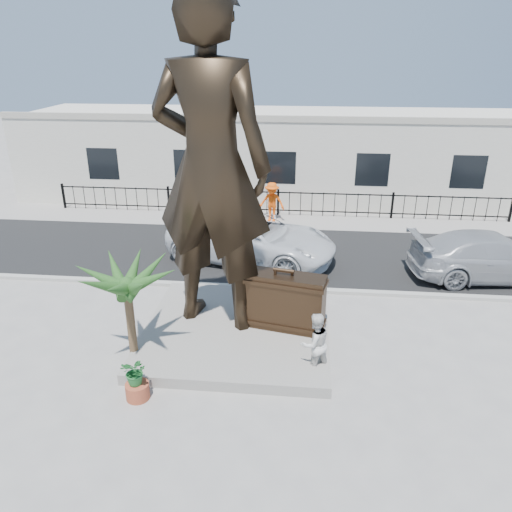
{
  "coord_description": "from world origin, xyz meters",
  "views": [
    {
      "loc": [
        1.29,
        -10.78,
        7.71
      ],
      "look_at": [
        0.0,
        2.0,
        2.3
      ],
      "focal_mm": 35.0,
      "sensor_mm": 36.0,
      "label": 1
    }
  ],
  "objects": [
    {
      "name": "statue",
      "position": [
        -1.18,
        1.94,
        4.8
      ],
      "size": [
        3.66,
        2.8,
        9.0
      ],
      "primitive_type": "imported",
      "rotation": [
        0.0,
        0.0,
        2.93
      ],
      "color": "black",
      "rests_on": "plinth"
    },
    {
      "name": "tourist",
      "position": [
        1.69,
        -0.02,
        0.83
      ],
      "size": [
        1.02,
        0.95,
        1.67
      ],
      "primitive_type": "imported",
      "rotation": [
        0.0,
        0.0,
        3.67
      ],
      "color": "silver",
      "rests_on": "ground"
    },
    {
      "name": "building",
      "position": [
        0.0,
        17.0,
        2.2
      ],
      "size": [
        28.0,
        7.0,
        4.4
      ],
      "primitive_type": "cube",
      "color": "silver",
      "rests_on": "ground"
    },
    {
      "name": "curb",
      "position": [
        0.0,
        4.5,
        0.06
      ],
      "size": [
        40.0,
        0.25,
        0.12
      ],
      "primitive_type": "cube",
      "color": "#A5A399",
      "rests_on": "ground"
    },
    {
      "name": "shrub",
      "position": [
        -2.46,
        -1.5,
        0.74
      ],
      "size": [
        0.77,
        0.73,
        0.68
      ],
      "primitive_type": "imported",
      "rotation": [
        0.0,
        0.0,
        -0.41
      ],
      "color": "#21662C",
      "rests_on": "planter"
    },
    {
      "name": "street",
      "position": [
        0.0,
        8.0,
        0.01
      ],
      "size": [
        40.0,
        7.0,
        0.01
      ],
      "primitive_type": "cube",
      "color": "black",
      "rests_on": "ground"
    },
    {
      "name": "planter",
      "position": [
        -2.46,
        -1.5,
        0.2
      ],
      "size": [
        0.56,
        0.56,
        0.4
      ],
      "primitive_type": "cylinder",
      "color": "#A2452A",
      "rests_on": "ground"
    },
    {
      "name": "far_sidewalk",
      "position": [
        0.0,
        12.0,
        0.01
      ],
      "size": [
        40.0,
        2.5,
        0.02
      ],
      "primitive_type": "cube",
      "color": "#9E9991",
      "rests_on": "ground"
    },
    {
      "name": "ground",
      "position": [
        0.0,
        0.0,
        0.0
      ],
      "size": [
        100.0,
        100.0,
        0.0
      ],
      "primitive_type": "plane",
      "color": "#9E9991",
      "rests_on": "ground"
    },
    {
      "name": "fence",
      "position": [
        0.0,
        12.8,
        0.6
      ],
      "size": [
        22.0,
        0.1,
        1.2
      ],
      "primitive_type": "cube",
      "color": "black",
      "rests_on": "ground"
    },
    {
      "name": "palm_tree",
      "position": [
        -3.05,
        0.03,
        0.0
      ],
      "size": [
        1.8,
        1.8,
        3.2
      ],
      "primitive_type": null,
      "color": "#234B1B",
      "rests_on": "ground"
    },
    {
      "name": "worker",
      "position": [
        -0.24,
        11.81,
        0.95
      ],
      "size": [
        1.3,
        0.88,
        1.86
      ],
      "primitive_type": "imported",
      "rotation": [
        0.0,
        0.0,
        -0.16
      ],
      "color": "#FF560D",
      "rests_on": "far_sidewalk"
    },
    {
      "name": "car_silver",
      "position": [
        7.98,
        6.28,
        0.84
      ],
      "size": [
        5.94,
        2.97,
        1.66
      ],
      "primitive_type": "imported",
      "rotation": [
        0.0,
        0.0,
        1.69
      ],
      "color": "#A3A4A8",
      "rests_on": "street"
    },
    {
      "name": "plinth",
      "position": [
        -0.5,
        1.5,
        0.15
      ],
      "size": [
        5.2,
        5.2,
        0.3
      ],
      "primitive_type": "cube",
      "color": "gray",
      "rests_on": "ground"
    },
    {
      "name": "suitcase",
      "position": [
        0.8,
        1.64,
        1.12
      ],
      "size": [
        2.42,
        1.2,
        1.63
      ],
      "primitive_type": "cube",
      "rotation": [
        0.0,
        0.0,
        -0.21
      ],
      "color": "#302114",
      "rests_on": "plinth"
    },
    {
      "name": "car_white",
      "position": [
        -0.66,
        7.05,
        0.91
      ],
      "size": [
        7.01,
        4.56,
        1.79
      ],
      "primitive_type": "imported",
      "rotation": [
        0.0,
        0.0,
        1.31
      ],
      "color": "silver",
      "rests_on": "street"
    }
  ]
}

